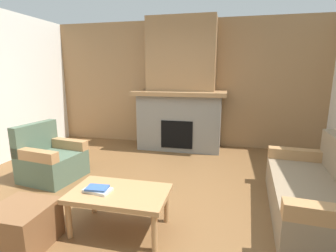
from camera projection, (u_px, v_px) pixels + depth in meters
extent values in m
plane|color=brown|center=(141.00, 209.00, 3.07)|extent=(9.00, 9.00, 0.00)
cube|color=#997047|center=(184.00, 84.00, 5.64)|extent=(6.00, 0.12, 2.70)
cube|color=gray|center=(180.00, 122.00, 5.41)|extent=(1.70, 0.70, 1.15)
cube|color=black|center=(177.00, 134.00, 5.14)|extent=(0.64, 0.08, 0.56)
cube|color=#997047|center=(180.00, 93.00, 5.24)|extent=(1.90, 0.82, 0.08)
cube|color=#997047|center=(181.00, 55.00, 5.22)|extent=(1.40, 0.50, 1.47)
cube|color=#847056|center=(311.00, 200.00, 2.89)|extent=(0.98, 1.86, 0.40)
cube|color=#A87A4C|center=(300.00, 155.00, 3.60)|extent=(0.85, 0.22, 0.15)
cube|color=#4C604C|center=(53.00, 166.00, 3.92)|extent=(0.86, 0.86, 0.40)
cube|color=#4C604C|center=(35.00, 138.00, 3.94)|extent=(0.25, 0.77, 0.45)
cube|color=#A87A4C|center=(34.00, 155.00, 3.58)|extent=(0.77, 0.25, 0.15)
cube|color=#A87A4C|center=(66.00, 144.00, 4.14)|extent=(0.77, 0.25, 0.15)
cube|color=#A87A4C|center=(119.00, 194.00, 2.60)|extent=(1.00, 0.60, 0.05)
cylinder|color=#A87A4C|center=(69.00, 220.00, 2.51)|extent=(0.06, 0.06, 0.38)
cylinder|color=#A87A4C|center=(154.00, 232.00, 2.32)|extent=(0.06, 0.06, 0.38)
cylinder|color=#A87A4C|center=(93.00, 197.00, 2.97)|extent=(0.06, 0.06, 0.38)
cylinder|color=#A87A4C|center=(166.00, 206.00, 2.78)|extent=(0.06, 0.06, 0.38)
cube|color=brown|center=(23.00, 226.00, 2.40)|extent=(0.52, 0.52, 0.40)
cube|color=beige|center=(98.00, 190.00, 2.59)|extent=(0.30, 0.20, 0.03)
cube|color=#335699|center=(97.00, 188.00, 2.58)|extent=(0.22, 0.16, 0.02)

